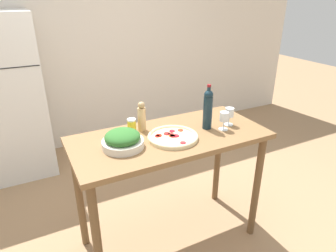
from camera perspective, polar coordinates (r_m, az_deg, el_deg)
The scene contains 11 objects.
ground_plane at distance 2.69m, azimuth 0.33°, elevation -20.39°, with size 14.00×14.00×0.00m, color #9E7A56.
wall_back at distance 3.95m, azimuth -14.27°, elevation 14.90°, with size 6.40×0.06×2.60m.
refrigerator at distance 3.59m, azimuth -28.80°, elevation 4.56°, with size 0.78×0.68×1.73m.
prep_counter at distance 2.20m, azimuth 0.38°, elevation -5.02°, with size 1.40×0.65×0.95m.
wine_bottle at distance 2.20m, azimuth 7.60°, elevation 3.34°, with size 0.07×0.07×0.34m.
wine_glass_near at distance 2.22m, azimuth 10.63°, elevation 1.54°, with size 0.07×0.07×0.14m.
wine_glass_far at distance 2.31m, azimuth 11.63°, elevation 2.38°, with size 0.07×0.07×0.14m.
pepper_mill at distance 2.18m, azimuth -5.03°, elevation 1.74°, with size 0.06×0.06×0.22m.
salad_bowl at distance 1.97m, azimuth -8.63°, elevation -2.63°, with size 0.28×0.28×0.12m.
homemade_pizza at distance 2.08m, azimuth 0.93°, elevation -2.06°, with size 0.35×0.35×0.03m.
salt_canister at distance 2.16m, azimuth -6.91°, elevation 0.01°, with size 0.06×0.06×0.11m.
Camera 1 is at (-0.88, -1.70, 1.88)m, focal length 32.00 mm.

